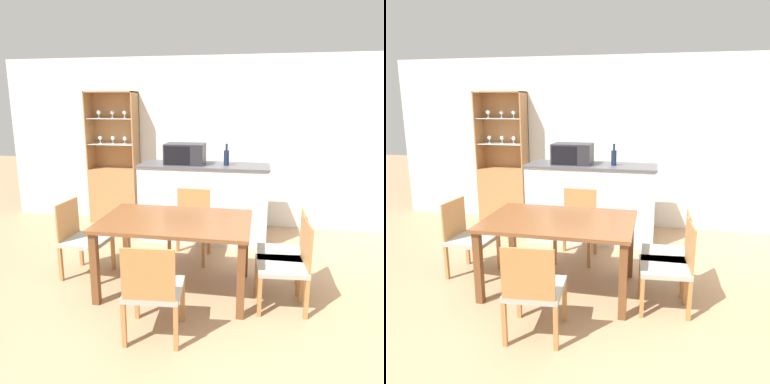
% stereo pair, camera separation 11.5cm
% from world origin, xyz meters
% --- Properties ---
extents(ground_plane, '(18.00, 18.00, 0.00)m').
position_xyz_m(ground_plane, '(0.00, 0.00, 0.00)').
color(ground_plane, '#A37F5B').
extents(wall_back, '(6.80, 0.06, 2.55)m').
position_xyz_m(wall_back, '(0.00, 2.63, 1.27)').
color(wall_back, silver).
rests_on(wall_back, ground_plane).
extents(kitchen_counter, '(1.77, 0.62, 1.06)m').
position_xyz_m(kitchen_counter, '(-0.06, 1.91, 0.53)').
color(kitchen_counter, silver).
rests_on(kitchen_counter, ground_plane).
extents(display_cabinet, '(0.77, 0.34, 2.04)m').
position_xyz_m(display_cabinet, '(-1.57, 2.44, 0.60)').
color(display_cabinet, '#A37042').
rests_on(display_cabinet, ground_plane).
extents(dining_table, '(1.48, 0.97, 0.75)m').
position_xyz_m(dining_table, '(-0.11, 0.37, 0.65)').
color(dining_table, brown).
rests_on(dining_table, ground_plane).
extents(dining_chair_head_far, '(0.46, 0.46, 0.83)m').
position_xyz_m(dining_chair_head_far, '(-0.11, 1.19, 0.42)').
color(dining_chair_head_far, '#999E93').
rests_on(dining_chair_head_far, ground_plane).
extents(dining_chair_side_right_far, '(0.45, 0.45, 0.83)m').
position_xyz_m(dining_chair_side_right_far, '(0.97, 0.51, 0.42)').
color(dining_chair_side_right_far, '#999E93').
rests_on(dining_chair_side_right_far, ground_plane).
extents(dining_chair_side_left_far, '(0.48, 0.48, 0.83)m').
position_xyz_m(dining_chair_side_left_far, '(-1.19, 0.52, 0.42)').
color(dining_chair_side_left_far, '#999E93').
rests_on(dining_chair_side_left_far, ground_plane).
extents(dining_chair_head_near, '(0.48, 0.48, 0.83)m').
position_xyz_m(dining_chair_head_near, '(-0.11, -0.46, 0.42)').
color(dining_chair_head_near, '#999E93').
rests_on(dining_chair_head_near, ground_plane).
extents(dining_chair_side_right_near, '(0.48, 0.48, 0.83)m').
position_xyz_m(dining_chair_side_right_near, '(0.97, 0.22, 0.42)').
color(dining_chair_side_right_near, '#999E93').
rests_on(dining_chair_side_right_near, ground_plane).
extents(microwave, '(0.53, 0.36, 0.28)m').
position_xyz_m(microwave, '(-0.32, 1.90, 1.20)').
color(microwave, '#232328').
rests_on(microwave, kitchen_counter).
extents(wine_bottle, '(0.07, 0.07, 0.29)m').
position_xyz_m(wine_bottle, '(0.24, 1.89, 1.17)').
color(wine_bottle, '#141E38').
rests_on(wine_bottle, kitchen_counter).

